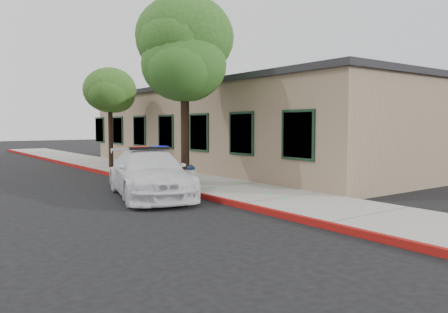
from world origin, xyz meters
TOP-DOWN VIEW (x-y plane):
  - ground at (0.00, 0.00)m, footprint 120.00×120.00m
  - sidewalk at (1.60, 3.00)m, footprint 3.20×60.00m
  - red_curb at (0.06, 3.00)m, footprint 0.14×60.00m
  - clapboard_building at (6.69, 9.00)m, footprint 7.30×20.89m
  - police_car at (-1.11, 3.26)m, footprint 3.33×5.50m
  - fire_hydrant at (0.35, 3.13)m, footprint 0.46×0.40m
  - street_tree_near at (0.71, 4.12)m, footprint 3.03×3.01m
  - street_tree_mid at (0.98, 4.55)m, footprint 3.66×3.59m
  - street_tree_far at (1.18, 12.04)m, footprint 2.72×2.70m

SIDE VIEW (x-z plane):
  - ground at x=0.00m, z-range 0.00..0.00m
  - sidewalk at x=1.60m, z-range 0.00..0.15m
  - red_curb at x=0.06m, z-range 0.00..0.16m
  - fire_hydrant at x=0.35m, z-range 0.15..0.96m
  - police_car at x=-1.11m, z-range -0.06..1.55m
  - clapboard_building at x=6.69m, z-range 0.01..4.25m
  - street_tree_far at x=1.18m, z-range 1.41..6.41m
  - street_tree_near at x=0.71m, z-range 1.50..6.99m
  - street_tree_mid at x=0.98m, z-range 1.87..8.64m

